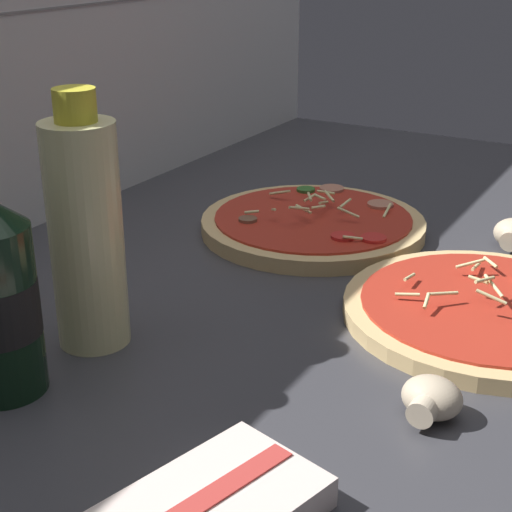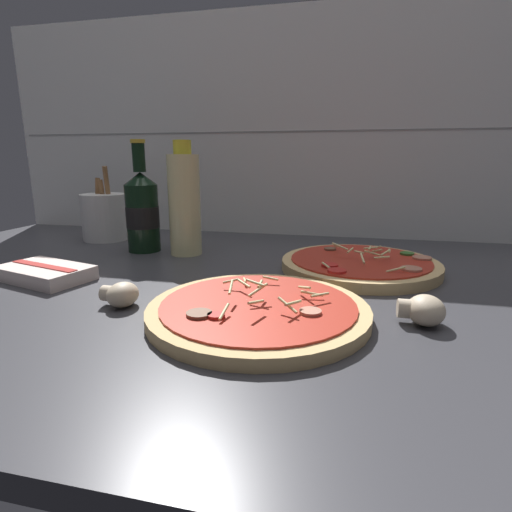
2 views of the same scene
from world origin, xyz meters
TOP-DOWN VIEW (x-y plane):
  - counter_slab at (0.00, 0.00)cm, footprint 160.00×90.00cm
  - tile_backsplash at (0.00, 45.50)cm, footprint 160.00×1.13cm
  - pizza_near at (6.63, -14.65)cm, footprint 29.41×29.41cm
  - pizza_far at (20.33, 11.92)cm, footprint 29.23×29.23cm
  - beer_bottle at (-27.30, 18.00)cm, footprint 7.32×7.32cm
  - oil_bottle at (-16.74, 17.11)cm, footprint 6.83×6.83cm
  - mushroom_left at (27.53, -12.37)cm, footprint 5.74×5.46cm
  - mushroom_right at (-13.22, -15.14)cm, footprint 5.25×5.00cm
  - utensil_crock at (-43.40, 27.70)cm, footprint 11.33×11.33cm
  - dish_towel at (-33.25, -6.51)cm, footprint 17.86×13.20cm

SIDE VIEW (x-z plane):
  - counter_slab at x=0.00cm, z-range 0.00..2.50cm
  - pizza_near at x=6.63cm, z-range 1.04..5.86cm
  - pizza_far at x=20.33cm, z-range 1.09..6.11cm
  - dish_towel at x=-33.25cm, z-range 2.43..4.99cm
  - mushroom_right at x=-13.22cm, z-range 2.50..6.00cm
  - mushroom_left at x=27.53cm, z-range 2.50..6.32cm
  - utensil_crock at x=-43.40cm, z-range -0.83..17.93cm
  - beer_bottle at x=-27.30cm, z-range -0.62..23.94cm
  - oil_bottle at x=-16.74cm, z-range 1.52..25.82cm
  - tile_backsplash at x=0.00cm, z-range 0.00..60.00cm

